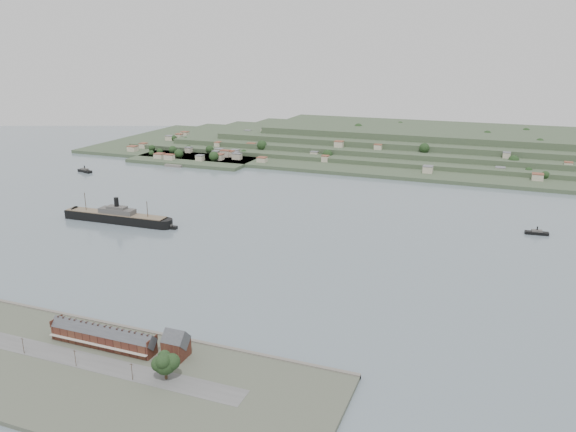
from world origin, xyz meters
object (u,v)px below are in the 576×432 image
(terrace_row, at_px, (103,337))
(fig_tree, at_px, (165,363))
(gabled_building, at_px, (176,345))
(steamship, at_px, (113,216))
(tugboat, at_px, (168,227))

(terrace_row, bearing_deg, fig_tree, -17.26)
(gabled_building, bearing_deg, terrace_row, -173.88)
(fig_tree, bearing_deg, terrace_row, 162.74)
(gabled_building, relative_size, fig_tree, 1.09)
(terrace_row, height_order, fig_tree, fig_tree)
(steamship, relative_size, fig_tree, 8.06)
(gabled_building, bearing_deg, tugboat, 123.78)
(gabled_building, distance_m, tugboat, 198.12)
(steamship, bearing_deg, gabled_building, -45.37)
(fig_tree, bearing_deg, gabled_building, 108.12)
(tugboat, bearing_deg, fig_tree, -57.53)
(steamship, xyz_separation_m, fig_tree, (167.19, -181.01, 5.28))
(tugboat, bearing_deg, steamship, -178.87)
(terrace_row, bearing_deg, gabled_building, 6.12)
(gabled_building, bearing_deg, fig_tree, -71.88)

